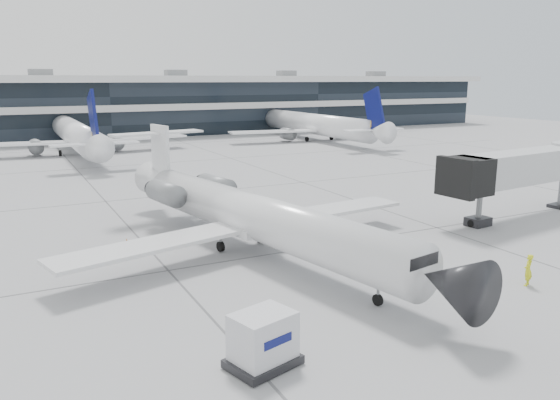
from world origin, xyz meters
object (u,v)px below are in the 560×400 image
regional_jet (251,214)px  cargo_uld (263,341)px  ramp_worker (528,270)px  jet_bridge (532,166)px

regional_jet → cargo_uld: bearing=-122.9°
regional_jet → cargo_uld: 14.18m
ramp_worker → cargo_uld: cargo_uld is taller
jet_bridge → ramp_worker: size_ratio=9.86×
jet_bridge → regional_jet: bearing=170.8°
cargo_uld → regional_jet: bearing=52.1°
jet_bridge → cargo_uld: jet_bridge is taller
jet_bridge → ramp_worker: jet_bridge is taller
regional_jet → ramp_worker: size_ratio=18.05×
regional_jet → ramp_worker: bearing=-59.0°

